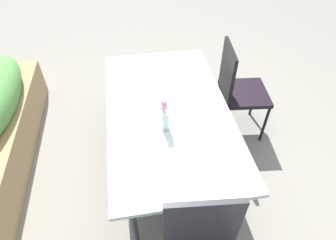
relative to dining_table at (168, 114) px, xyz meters
name	(u,v)px	position (x,y,z in m)	size (l,w,h in m)	color
ground_plane	(170,172)	(-0.08, -0.01, -0.66)	(12.00, 12.00, 0.00)	gray
dining_table	(168,114)	(0.00, 0.00, 0.00)	(1.69, 0.94, 0.71)	silver
chair_near_right	(237,87)	(0.39, -0.73, -0.11)	(0.48, 0.48, 0.97)	black
flower_vase	(165,116)	(-0.20, 0.06, 0.18)	(0.06, 0.06, 0.26)	silver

